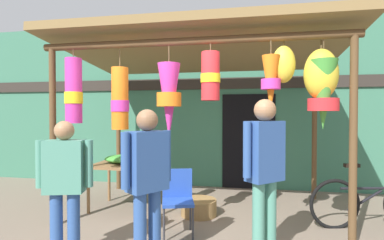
{
  "coord_description": "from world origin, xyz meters",
  "views": [
    {
      "loc": [
        0.85,
        -3.95,
        1.59
      ],
      "look_at": [
        -0.09,
        0.99,
        1.48
      ],
      "focal_mm": 28.26,
      "sensor_mm": 36.0,
      "label": 1
    }
  ],
  "objects_px": {
    "folding_chair": "(178,196)",
    "customer_foreground": "(65,180)",
    "wicker_basket_by_table": "(199,207)",
    "vendor_in_orange": "(147,175)",
    "flower_heap_on_table": "(129,159)",
    "shopper_by_bananas": "(265,165)",
    "parked_bicycle": "(371,203)",
    "display_table": "(130,168)"
  },
  "relations": [
    {
      "from": "folding_chair",
      "to": "customer_foreground",
      "type": "height_order",
      "value": "customer_foreground"
    },
    {
      "from": "customer_foreground",
      "to": "wicker_basket_by_table",
      "type": "bearing_deg",
      "value": 56.04
    },
    {
      "from": "wicker_basket_by_table",
      "to": "vendor_in_orange",
      "type": "xyz_separation_m",
      "value": [
        -0.24,
        -1.71,
        0.84
      ]
    },
    {
      "from": "flower_heap_on_table",
      "to": "shopper_by_bananas",
      "type": "bearing_deg",
      "value": -33.93
    },
    {
      "from": "flower_heap_on_table",
      "to": "vendor_in_orange",
      "type": "relative_size",
      "value": 0.5
    },
    {
      "from": "wicker_basket_by_table",
      "to": "customer_foreground",
      "type": "height_order",
      "value": "customer_foreground"
    },
    {
      "from": "vendor_in_orange",
      "to": "customer_foreground",
      "type": "relative_size",
      "value": 1.08
    },
    {
      "from": "parked_bicycle",
      "to": "shopper_by_bananas",
      "type": "distance_m",
      "value": 2.06
    },
    {
      "from": "parked_bicycle",
      "to": "customer_foreground",
      "type": "bearing_deg",
      "value": -155.08
    },
    {
      "from": "parked_bicycle",
      "to": "customer_foreground",
      "type": "relative_size",
      "value": 1.14
    },
    {
      "from": "flower_heap_on_table",
      "to": "customer_foreground",
      "type": "relative_size",
      "value": 0.54
    },
    {
      "from": "flower_heap_on_table",
      "to": "parked_bicycle",
      "type": "xyz_separation_m",
      "value": [
        3.68,
        -0.23,
        -0.47
      ]
    },
    {
      "from": "folding_chair",
      "to": "customer_foreground",
      "type": "xyz_separation_m",
      "value": [
        -1.0,
        -0.97,
        0.38
      ]
    },
    {
      "from": "display_table",
      "to": "shopper_by_bananas",
      "type": "relative_size",
      "value": 0.69
    },
    {
      "from": "wicker_basket_by_table",
      "to": "folding_chair",
      "type": "bearing_deg",
      "value": -101.74
    },
    {
      "from": "display_table",
      "to": "shopper_by_bananas",
      "type": "distance_m",
      "value": 2.57
    },
    {
      "from": "wicker_basket_by_table",
      "to": "customer_foreground",
      "type": "distance_m",
      "value": 2.21
    },
    {
      "from": "flower_heap_on_table",
      "to": "wicker_basket_by_table",
      "type": "height_order",
      "value": "flower_heap_on_table"
    },
    {
      "from": "folding_chair",
      "to": "parked_bicycle",
      "type": "xyz_separation_m",
      "value": [
        2.6,
        0.71,
        -0.16
      ]
    },
    {
      "from": "flower_heap_on_table",
      "to": "shopper_by_bananas",
      "type": "height_order",
      "value": "shopper_by_bananas"
    },
    {
      "from": "flower_heap_on_table",
      "to": "vendor_in_orange",
      "type": "distance_m",
      "value": 2.14
    },
    {
      "from": "vendor_in_orange",
      "to": "flower_heap_on_table",
      "type": "bearing_deg",
      "value": 117.75
    },
    {
      "from": "flower_heap_on_table",
      "to": "shopper_by_bananas",
      "type": "xyz_separation_m",
      "value": [
        2.17,
        -1.46,
        0.22
      ]
    },
    {
      "from": "parked_bicycle",
      "to": "vendor_in_orange",
      "type": "xyz_separation_m",
      "value": [
        -2.68,
        -1.66,
        0.61
      ]
    },
    {
      "from": "wicker_basket_by_table",
      "to": "vendor_in_orange",
      "type": "relative_size",
      "value": 0.34
    },
    {
      "from": "customer_foreground",
      "to": "shopper_by_bananas",
      "type": "distance_m",
      "value": 2.15
    },
    {
      "from": "display_table",
      "to": "wicker_basket_by_table",
      "type": "relative_size",
      "value": 2.16
    },
    {
      "from": "folding_chair",
      "to": "wicker_basket_by_table",
      "type": "relative_size",
      "value": 1.51
    },
    {
      "from": "folding_chair",
      "to": "shopper_by_bananas",
      "type": "distance_m",
      "value": 1.33
    },
    {
      "from": "flower_heap_on_table",
      "to": "vendor_in_orange",
      "type": "height_order",
      "value": "vendor_in_orange"
    },
    {
      "from": "display_table",
      "to": "customer_foreground",
      "type": "xyz_separation_m",
      "value": [
        0.03,
        -1.84,
        0.21
      ]
    },
    {
      "from": "display_table",
      "to": "parked_bicycle",
      "type": "distance_m",
      "value": 3.65
    },
    {
      "from": "wicker_basket_by_table",
      "to": "vendor_in_orange",
      "type": "bearing_deg",
      "value": -98.04
    },
    {
      "from": "customer_foreground",
      "to": "display_table",
      "type": "bearing_deg",
      "value": 90.91
    },
    {
      "from": "display_table",
      "to": "customer_foreground",
      "type": "distance_m",
      "value": 1.85
    },
    {
      "from": "display_table",
      "to": "shopper_by_bananas",
      "type": "height_order",
      "value": "shopper_by_bananas"
    },
    {
      "from": "parked_bicycle",
      "to": "shopper_by_bananas",
      "type": "relative_size",
      "value": 0.99
    },
    {
      "from": "customer_foreground",
      "to": "flower_heap_on_table",
      "type": "bearing_deg",
      "value": 92.21
    },
    {
      "from": "folding_chair",
      "to": "customer_foreground",
      "type": "bearing_deg",
      "value": -136.03
    },
    {
      "from": "display_table",
      "to": "parked_bicycle",
      "type": "xyz_separation_m",
      "value": [
        3.63,
        -0.16,
        -0.33
      ]
    },
    {
      "from": "flower_heap_on_table",
      "to": "folding_chair",
      "type": "bearing_deg",
      "value": -40.96
    },
    {
      "from": "customer_foreground",
      "to": "shopper_by_bananas",
      "type": "xyz_separation_m",
      "value": [
        2.1,
        0.44,
        0.15
      ]
    }
  ]
}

